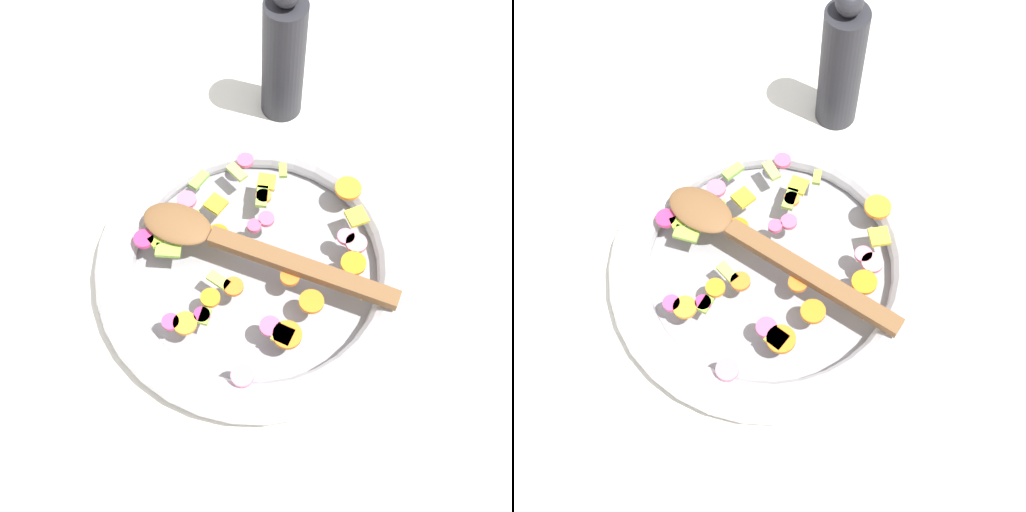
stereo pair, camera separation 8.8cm
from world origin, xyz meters
TOP-DOWN VIEW (x-y plane):
  - ground_plane at (0.00, 0.00)m, footprint 4.00×4.00m
  - skillet at (0.00, 0.00)m, footprint 0.41×0.41m
  - chopped_vegetables at (-0.00, -0.00)m, footprint 0.33×0.30m
  - wooden_spoon at (0.01, 0.02)m, footprint 0.17×0.32m
  - pepper_mill at (0.27, -0.05)m, footprint 0.06×0.06m

SIDE VIEW (x-z plane):
  - ground_plane at x=0.00m, z-range 0.00..0.00m
  - skillet at x=0.00m, z-range 0.00..0.05m
  - chopped_vegetables at x=0.00m, z-range 0.05..0.06m
  - wooden_spoon at x=0.01m, z-range 0.06..0.07m
  - pepper_mill at x=0.27m, z-range -0.01..0.22m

